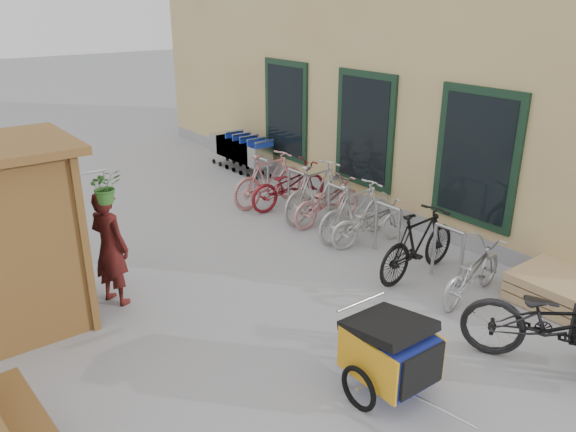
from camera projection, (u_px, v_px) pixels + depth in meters
ground at (328, 332)px, 7.09m from camera, size 80.00×80.00×0.00m
building at (417, 20)px, 12.82m from camera, size 6.07×13.00×7.00m
bike_rack at (338, 205)px, 9.98m from camera, size 0.05×5.35×0.86m
pallet_stack at (562, 291)px, 7.66m from camera, size 1.00×1.20×0.40m
bench at (5, 421)px, 4.86m from camera, size 0.57×1.64×1.02m
shopping_carts at (240, 149)px, 13.56m from camera, size 0.53×2.10×0.95m
child_trailer at (390, 350)px, 5.85m from camera, size 0.93×1.56×0.92m
cargo_bike at (565, 325)px, 6.22m from camera, size 1.76×2.24×1.14m
person_kiosk at (110, 247)px, 7.54m from camera, size 0.59×0.70×1.64m
bike_0 at (472, 272)px, 7.78m from camera, size 1.59×0.75×0.80m
bike_1 at (418, 243)px, 8.37m from camera, size 1.79×0.63×1.06m
bike_2 at (370, 222)px, 9.51m from camera, size 1.61×0.82×0.81m
bike_3 at (356, 211)px, 9.68m from camera, size 1.72×0.50×1.03m
bike_4 at (327, 201)px, 10.42m from camera, size 1.65×0.64×0.86m
bike_5 at (316, 191)px, 10.58m from camera, size 1.90×0.87×1.10m
bike_6 at (289, 185)px, 11.20m from camera, size 1.78×0.67×0.93m
bike_7 at (269, 179)px, 11.31m from camera, size 1.85×0.67×1.09m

